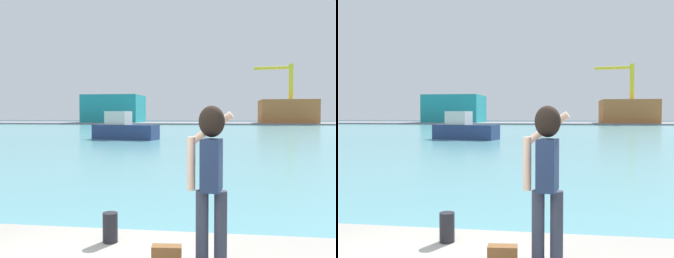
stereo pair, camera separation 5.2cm
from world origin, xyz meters
The scene contains 10 objects.
ground_plane centered at (0.00, 50.00, 0.00)m, with size 220.00×220.00×0.00m, color #334751.
harbor_water centered at (0.00, 52.00, 0.01)m, with size 140.00×100.00×0.02m, color #599EA8.
far_shore_dock centered at (0.00, 92.00, 0.19)m, with size 140.00×20.00×0.37m, color gray.
person_photographer centered at (0.96, 0.87, 1.67)m, with size 0.53×0.56×1.74m.
handbag centered at (0.50, 0.74, 0.72)m, with size 0.32×0.14×0.24m, color brown.
harbor_bollard centered at (-0.34, 1.44, 0.79)m, with size 0.19×0.19×0.38m, color black.
boat_moored centered at (-7.75, 30.31, 0.94)m, with size 6.26×3.34×2.58m.
warehouse_left centered at (-27.02, 93.34, 3.93)m, with size 14.49×12.59×7.11m, color teal.
warehouse_right centered at (16.66, 89.23, 3.12)m, with size 12.67×10.76×5.49m, color #B26633.
port_crane centered at (16.08, 86.73, 8.61)m, with size 8.86×2.01×13.69m.
Camera 2 is at (1.12, -3.17, 2.24)m, focal length 40.04 mm.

